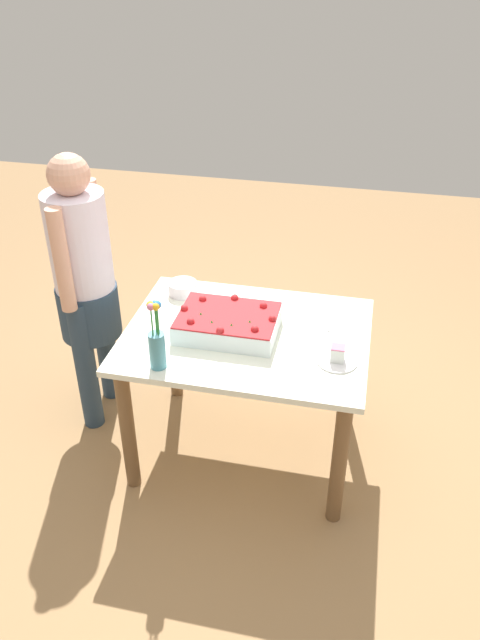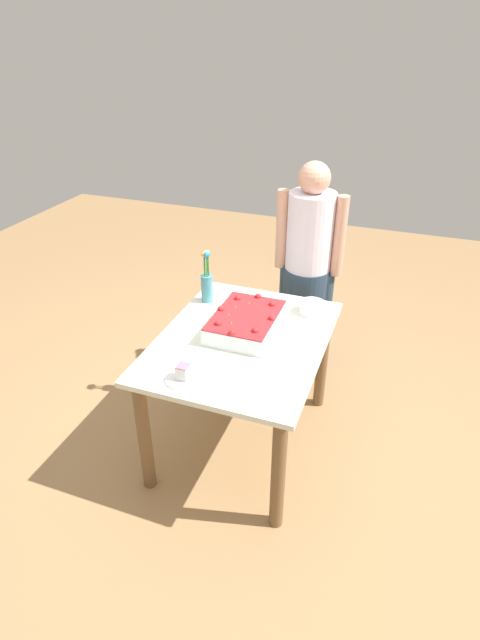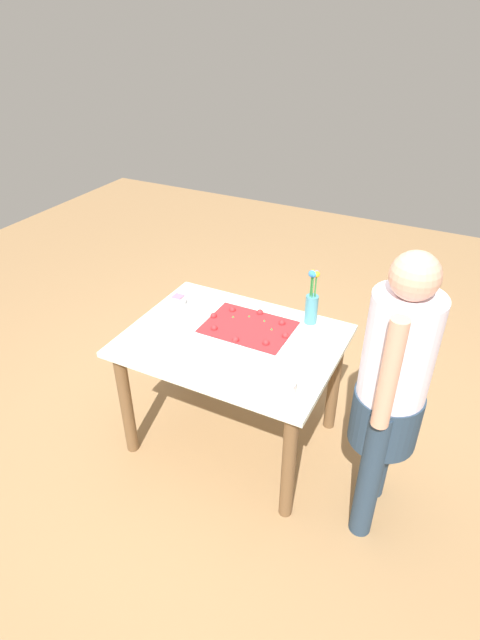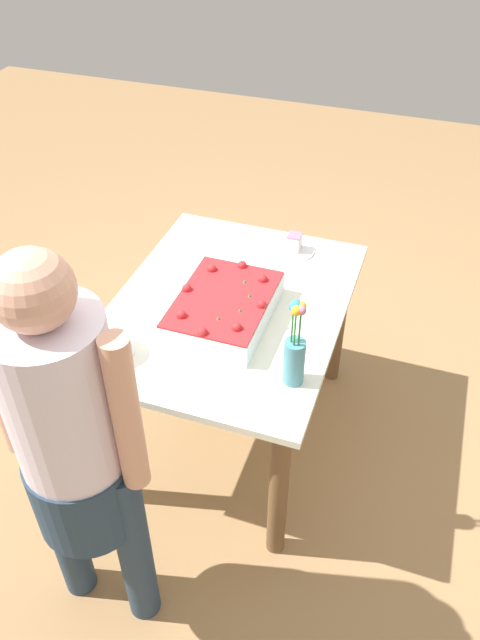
{
  "view_description": "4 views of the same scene",
  "coord_description": "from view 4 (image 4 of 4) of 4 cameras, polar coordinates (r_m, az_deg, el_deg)",
  "views": [
    {
      "loc": [
        -0.49,
        2.38,
        2.37
      ],
      "look_at": [
        0.03,
        0.02,
        0.82
      ],
      "focal_mm": 35.0,
      "sensor_mm": 36.0,
      "label": 1
    },
    {
      "loc": [
        -2.11,
        -0.76,
        2.19
      ],
      "look_at": [
        -0.03,
        0.0,
        0.87
      ],
      "focal_mm": 28.0,
      "sensor_mm": 36.0,
      "label": 2
    },
    {
      "loc": [
        1.04,
        -1.96,
        2.27
      ],
      "look_at": [
        0.05,
        -0.02,
        0.88
      ],
      "focal_mm": 28.0,
      "sensor_mm": 36.0,
      "label": 3
    },
    {
      "loc": [
        1.76,
        0.65,
        2.23
      ],
      "look_at": [
        0.11,
        0.08,
        0.76
      ],
      "focal_mm": 35.0,
      "sensor_mm": 36.0,
      "label": 4
    }
  ],
  "objects": [
    {
      "name": "serving_plate_with_slice",
      "position": [
        2.69,
        4.94,
        6.74
      ],
      "size": [
        0.18,
        0.18,
        0.08
      ],
      "color": "white",
      "rests_on": "dining_table"
    },
    {
      "name": "sheet_cake",
      "position": [
        2.3,
        -1.49,
        1.14
      ],
      "size": [
        0.46,
        0.33,
        0.12
      ],
      "color": "white",
      "rests_on": "dining_table"
    },
    {
      "name": "dining_table",
      "position": [
        2.49,
        -0.99,
        -0.87
      ],
      "size": [
        1.14,
        0.87,
        0.74
      ],
      "color": "silver",
      "rests_on": "ground_plane"
    },
    {
      "name": "ground_plane",
      "position": [
        2.92,
        -0.86,
        -9.91
      ],
      "size": [
        8.0,
        8.0,
        0.0
      ],
      "primitive_type": "plane",
      "color": "#9A754C"
    },
    {
      "name": "fruit_bowl",
      "position": [
        2.21,
        -11.59,
        -2.42
      ],
      "size": [
        0.15,
        0.15,
        0.07
      ],
      "primitive_type": "cylinder",
      "color": "silver",
      "rests_on": "dining_table"
    },
    {
      "name": "cake_knife",
      "position": [
        2.69,
        -1.98,
        6.23
      ],
      "size": [
        0.14,
        0.15,
        0.0
      ],
      "primitive_type": "cube",
      "rotation": [
        0.0,
        0.0,
        2.3
      ],
      "color": "silver",
      "rests_on": "dining_table"
    },
    {
      "name": "flower_vase",
      "position": [
        2.01,
        5.02,
        -2.96
      ],
      "size": [
        0.07,
        0.07,
        0.33
      ],
      "color": "teal",
      "rests_on": "dining_table"
    },
    {
      "name": "person_standing",
      "position": [
        1.82,
        -14.98,
        -10.91
      ],
      "size": [
        0.31,
        0.45,
        1.49
      ],
      "rotation": [
        0.0,
        0.0,
        3.14
      ],
      "color": "#273B4F",
      "rests_on": "ground_plane"
    }
  ]
}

